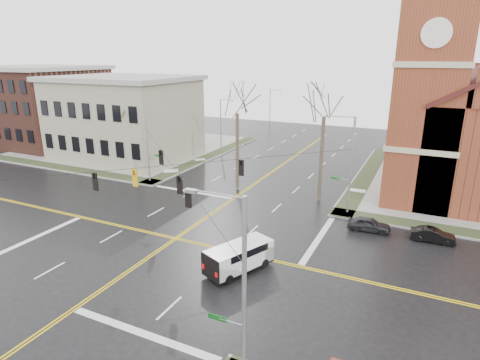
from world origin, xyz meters
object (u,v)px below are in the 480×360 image
at_px(streetlight_north_a, 222,124).
at_px(parked_car_a, 369,224).
at_px(signal_pole_se, 240,291).
at_px(tree_nw_far, 134,112).
at_px(signal_pole_ne, 349,163).
at_px(parked_car_b, 433,235).
at_px(tree_nw_near, 237,108).
at_px(tree_ne, 324,111).
at_px(cargo_van, 241,255).
at_px(signal_pole_nw, 148,141).
at_px(streetlight_north_b, 271,108).

height_order(streetlight_north_a, parked_car_a, streetlight_north_a).
height_order(signal_pole_se, tree_nw_far, tree_nw_far).
bearing_deg(signal_pole_ne, parked_car_a, -50.45).
height_order(streetlight_north_a, parked_car_b, streetlight_north_a).
relative_size(signal_pole_se, streetlight_north_a, 1.12).
relative_size(streetlight_north_a, tree_nw_near, 0.65).
height_order(streetlight_north_a, tree_ne, tree_ne).
relative_size(parked_car_b, tree_nw_near, 0.27).
distance_m(signal_pole_ne, cargo_van, 14.83).
bearing_deg(cargo_van, signal_pole_se, -41.10).
relative_size(signal_pole_nw, signal_pole_se, 1.00).
xyz_separation_m(signal_pole_nw, cargo_van, (18.23, -13.63, -3.83)).
height_order(signal_pole_nw, tree_nw_far, tree_nw_far).
relative_size(signal_pole_ne, tree_ne, 0.71).
xyz_separation_m(signal_pole_nw, streetlight_north_b, (0.67, 36.50, -0.48)).
bearing_deg(parked_car_b, tree_ne, 59.84).
height_order(streetlight_north_b, tree_nw_far, tree_nw_far).
relative_size(cargo_van, parked_car_a, 1.52).
distance_m(streetlight_north_b, tree_nw_far, 34.28).
bearing_deg(signal_pole_nw, tree_ne, 7.17).
distance_m(signal_pole_ne, tree_nw_near, 13.11).
bearing_deg(tree_ne, signal_pole_nw, -172.83).
height_order(signal_pole_nw, streetlight_north_a, signal_pole_nw).
bearing_deg(tree_nw_near, signal_pole_nw, -168.86).
distance_m(parked_car_a, parked_car_b, 4.92).
distance_m(tree_nw_far, tree_ne, 23.53).
bearing_deg(tree_nw_far, tree_nw_near, -2.62).
bearing_deg(parked_car_b, signal_pole_ne, 64.81).
xyz_separation_m(parked_car_b, tree_nw_near, (-19.83, 5.13, 8.39)).
relative_size(parked_car_a, tree_nw_near, 0.28).
distance_m(cargo_van, tree_nw_near, 19.21).
distance_m(tree_nw_far, tree_nw_near, 14.44).
xyz_separation_m(streetlight_north_b, tree_nw_near, (9.66, -34.47, 4.48)).
height_order(tree_nw_far, tree_ne, tree_ne).
relative_size(signal_pole_ne, signal_pole_nw, 1.00).
relative_size(signal_pole_nw, tree_nw_far, 0.86).
xyz_separation_m(signal_pole_ne, signal_pole_se, (0.00, -23.00, 0.00)).
height_order(streetlight_north_a, streetlight_north_b, same).
xyz_separation_m(tree_nw_near, tree_ne, (9.12, 0.41, 0.20)).
bearing_deg(parked_car_b, streetlight_north_a, 53.58).
relative_size(signal_pole_nw, parked_car_a, 2.57).
xyz_separation_m(streetlight_north_a, cargo_van, (17.56, -30.13, -3.35)).
xyz_separation_m(streetlight_north_a, tree_nw_far, (-4.70, -13.81, 3.12)).
relative_size(signal_pole_ne, cargo_van, 1.69).
xyz_separation_m(signal_pole_nw, parked_car_a, (25.24, -3.14, -4.35)).
height_order(signal_pole_ne, streetlight_north_a, signal_pole_ne).
bearing_deg(streetlight_north_a, streetlight_north_b, 90.00).
distance_m(signal_pole_nw, parked_car_a, 25.80).
relative_size(signal_pole_ne, parked_car_a, 2.57).
distance_m(cargo_van, parked_car_b, 15.93).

